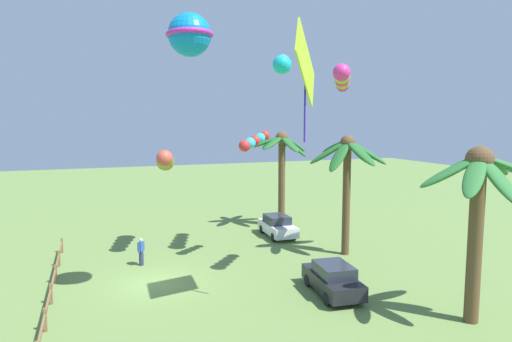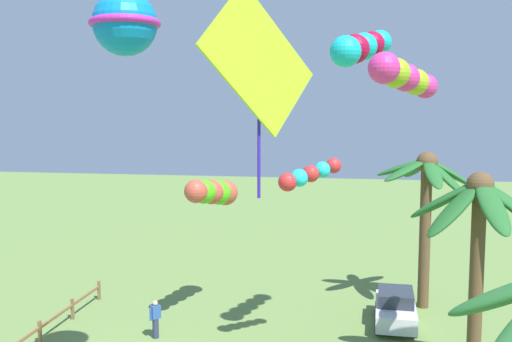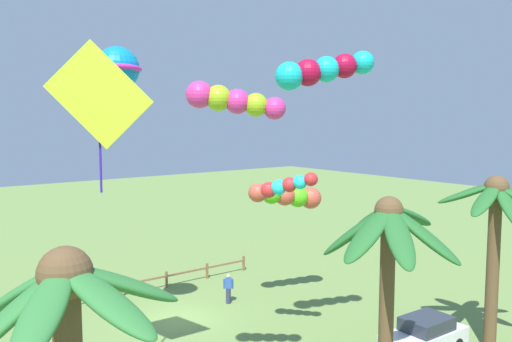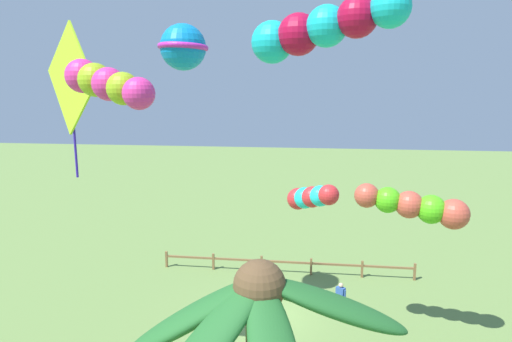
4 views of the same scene
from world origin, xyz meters
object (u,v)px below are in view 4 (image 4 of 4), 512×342
at_px(kite_tube_1, 310,197).
at_px(kite_tube_3, 415,206).
at_px(kite_ball_5, 183,47).
at_px(kite_tube_4, 105,83).
at_px(kite_diamond_2, 70,79).
at_px(kite_tube_0, 319,28).
at_px(spectator_0, 340,299).

height_order(kite_tube_1, kite_tube_3, kite_tube_1).
xyz_separation_m(kite_tube_3, kite_ball_5, (9.13, -0.26, 6.06)).
height_order(kite_tube_4, kite_ball_5, kite_ball_5).
xyz_separation_m(kite_diamond_2, kite_ball_5, (-2.42, -4.20, 1.34)).
distance_m(kite_diamond_2, kite_ball_5, 5.03).
distance_m(kite_tube_1, kite_ball_5, 8.45).
relative_size(kite_diamond_2, kite_tube_4, 1.86).
xyz_separation_m(kite_tube_0, kite_tube_4, (4.83, 1.09, -1.26)).
distance_m(spectator_0, kite_tube_1, 9.05).
bearing_deg(kite_tube_0, kite_tube_3, -121.61).
distance_m(spectator_0, kite_ball_5, 12.95).
bearing_deg(kite_tube_0, kite_tube_4, 12.77).
relative_size(kite_tube_1, kite_diamond_2, 0.45).
bearing_deg(kite_tube_0, kite_tube_1, -86.09).
xyz_separation_m(kite_diamond_2, kite_tube_3, (-11.54, -3.94, -4.73)).
distance_m(kite_tube_0, kite_tube_3, 9.41).
height_order(kite_diamond_2, kite_ball_5, kite_ball_5).
relative_size(kite_tube_0, kite_ball_5, 1.35).
relative_size(spectator_0, kite_tube_4, 0.60).
xyz_separation_m(kite_tube_0, kite_tube_1, (0.12, -1.81, -4.51)).
distance_m(kite_tube_0, kite_diamond_2, 8.10).
distance_m(kite_tube_3, kite_tube_4, 12.30).
xyz_separation_m(spectator_0, kite_tube_0, (1.32, 8.17, 10.79)).
bearing_deg(spectator_0, kite_tube_1, 77.18).
distance_m(kite_tube_1, kite_diamond_2, 8.30).
xyz_separation_m(spectator_0, kite_tube_3, (-2.55, 1.87, 4.97)).
bearing_deg(kite_ball_5, kite_tube_4, 93.14).
height_order(kite_tube_0, kite_tube_4, kite_tube_0).
xyz_separation_m(kite_tube_0, kite_ball_5, (5.25, -6.56, 0.25)).
bearing_deg(kite_ball_5, kite_tube_1, 137.21).
height_order(spectator_0, kite_tube_3, kite_tube_3).
distance_m(kite_tube_1, kite_tube_3, 6.15).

